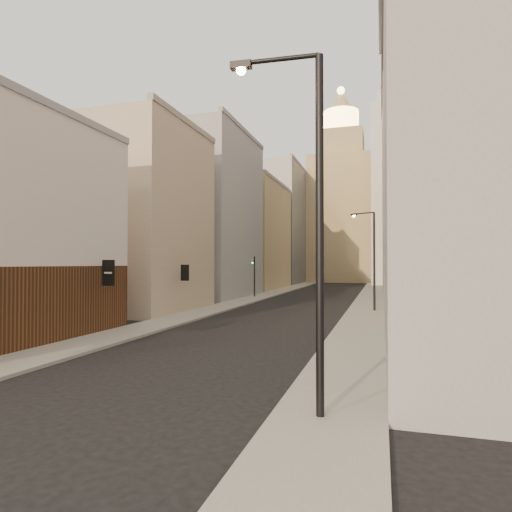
# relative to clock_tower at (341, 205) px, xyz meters

# --- Properties ---
(sidewalk_left) EXTENTS (3.00, 140.00, 0.15)m
(sidewalk_left) POSITION_rel_clock_tower_xyz_m (-5.50, -37.00, -17.56)
(sidewalk_left) COLOR gray
(sidewalk_left) RESTS_ON ground
(sidewalk_right) EXTENTS (3.00, 140.00, 0.15)m
(sidewalk_right) POSITION_rel_clock_tower_xyz_m (7.50, -37.00, -17.56)
(sidewalk_right) COLOR gray
(sidewalk_right) RESTS_ON ground
(left_bldg_beige) EXTENTS (8.00, 12.00, 16.00)m
(left_bldg_beige) POSITION_rel_clock_tower_xyz_m (-11.00, -66.00, -9.63)
(left_bldg_beige) COLOR gray
(left_bldg_beige) RESTS_ON ground
(left_bldg_grey) EXTENTS (8.00, 16.00, 20.00)m
(left_bldg_grey) POSITION_rel_clock_tower_xyz_m (-11.00, -50.00, -7.63)
(left_bldg_grey) COLOR gray
(left_bldg_grey) RESTS_ON ground
(left_bldg_tan) EXTENTS (8.00, 18.00, 17.00)m
(left_bldg_tan) POSITION_rel_clock_tower_xyz_m (-11.00, -32.00, -9.13)
(left_bldg_tan) COLOR tan
(left_bldg_tan) RESTS_ON ground
(left_bldg_wingrid) EXTENTS (8.00, 20.00, 24.00)m
(left_bldg_wingrid) POSITION_rel_clock_tower_xyz_m (-11.00, -12.00, -5.63)
(left_bldg_wingrid) COLOR gray
(left_bldg_wingrid) RESTS_ON ground
(right_bldg_grey) EXTENTS (8.00, 16.00, 16.00)m
(right_bldg_grey) POSITION_rel_clock_tower_xyz_m (13.00, -80.00, -9.63)
(right_bldg_grey) COLOR gray
(right_bldg_grey) RESTS_ON ground
(right_bldg_beige) EXTENTS (8.00, 16.00, 20.00)m
(right_bldg_beige) POSITION_rel_clock_tower_xyz_m (13.00, -62.00, -7.63)
(right_bldg_beige) COLOR gray
(right_bldg_beige) RESTS_ON ground
(right_bldg_wingrid) EXTENTS (8.00, 20.00, 26.00)m
(right_bldg_wingrid) POSITION_rel_clock_tower_xyz_m (13.00, -42.00, -4.63)
(right_bldg_wingrid) COLOR gray
(right_bldg_wingrid) RESTS_ON ground
(highrise) EXTENTS (21.00, 23.00, 51.20)m
(highrise) POSITION_rel_clock_tower_xyz_m (19.00, -14.00, 8.02)
(highrise) COLOR gray
(highrise) RESTS_ON ground
(clock_tower) EXTENTS (14.00, 14.00, 44.90)m
(clock_tower) POSITION_rel_clock_tower_xyz_m (0.00, 0.00, 0.00)
(clock_tower) COLOR tan
(clock_tower) RESTS_ON ground
(white_tower) EXTENTS (8.00, 8.00, 41.50)m
(white_tower) POSITION_rel_clock_tower_xyz_m (11.00, -14.00, 0.97)
(white_tower) COLOR silver
(white_tower) RESTS_ON ground
(streetlamp_near) EXTENTS (2.56, 0.37, 9.74)m
(streetlamp_near) POSITION_rel_clock_tower_xyz_m (7.04, -88.01, -12.07)
(streetlamp_near) COLOR black
(streetlamp_near) RESTS_ON ground
(streetlamp_mid) EXTENTS (2.10, 1.07, 8.56)m
(streetlamp_mid) POSITION_rel_clock_tower_xyz_m (8.04, -61.39, -12.74)
(streetlamp_mid) COLOR black
(streetlamp_mid) RESTS_ON ground
(traffic_light_left) EXTENTS (0.59, 0.51, 5.00)m
(traffic_light_left) POSITION_rel_clock_tower_xyz_m (-5.88, -49.90, -14.14)
(traffic_light_left) COLOR black
(traffic_light_left) RESTS_ON ground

